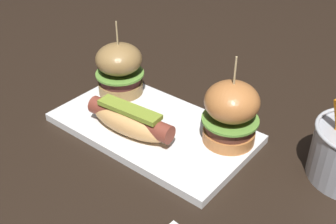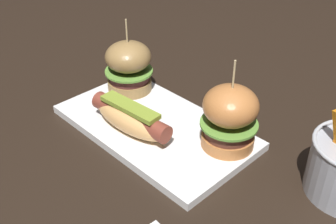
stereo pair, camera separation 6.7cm
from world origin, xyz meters
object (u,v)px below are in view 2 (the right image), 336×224
(platter_main, at_px, (154,127))
(slider_left, at_px, (129,66))
(hot_dog, at_px, (130,118))
(slider_right, at_px, (230,117))

(platter_main, xyz_separation_m, slider_left, (-0.12, 0.05, 0.06))
(hot_dog, relative_size, slider_right, 1.08)
(platter_main, bearing_deg, hot_dog, -107.54)
(slider_left, bearing_deg, hot_dog, -39.00)
(slider_right, bearing_deg, slider_left, 179.66)
(platter_main, height_order, slider_right, slider_right)
(platter_main, xyz_separation_m, slider_right, (0.12, 0.04, 0.06))
(hot_dog, bearing_deg, slider_right, 31.78)
(slider_left, relative_size, slider_right, 0.96)
(slider_left, bearing_deg, platter_main, -20.90)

